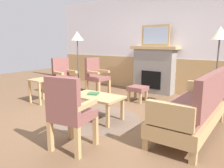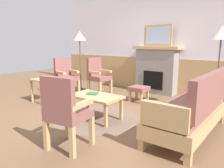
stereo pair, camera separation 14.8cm
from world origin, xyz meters
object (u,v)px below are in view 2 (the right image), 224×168
object	(u,v)px
armchair_front_left	(65,110)
floor_lamp_by_couch	(221,39)
footstool	(139,90)
armchair_by_window_left	(66,75)
book_on_table	(93,93)
couch	(192,110)
coffee_table	(95,98)
armchair_near_fireplace	(98,74)
side_table	(43,84)
fireplace	(156,69)
framed_picture	(158,35)
floor_lamp_by_chairs	(80,40)

from	to	relation	value
armchair_front_left	floor_lamp_by_couch	world-z (taller)	floor_lamp_by_couch
footstool	armchair_by_window_left	distance (m)	2.00
book_on_table	armchair_front_left	world-z (taller)	armchair_front_left
couch	floor_lamp_by_couch	distance (m)	1.72
coffee_table	armchair_near_fireplace	distance (m)	1.91
couch	armchair_front_left	world-z (taller)	same
floor_lamp_by_couch	book_on_table	bearing A→B (deg)	-137.29
armchair_by_window_left	side_table	world-z (taller)	armchair_by_window_left
coffee_table	armchair_by_window_left	size ratio (longest dim) A/B	0.98
floor_lamp_by_couch	couch	bearing A→B (deg)	-91.63
footstool	armchair_front_left	size ratio (longest dim) A/B	0.41
armchair_by_window_left	side_table	size ratio (longest dim) A/B	1.78
fireplace	floor_lamp_by_couch	world-z (taller)	floor_lamp_by_couch
fireplace	framed_picture	distance (m)	0.91
side_table	footstool	bearing A→B (deg)	37.79
armchair_front_left	floor_lamp_by_chairs	size ratio (longest dim) A/B	0.58
floor_lamp_by_couch	footstool	bearing A→B (deg)	-174.49
footstool	floor_lamp_by_chairs	bearing A→B (deg)	179.09
armchair_near_fireplace	side_table	bearing A→B (deg)	-111.81
fireplace	armchair_near_fireplace	xyz separation A→B (m)	(-1.15, -1.12, -0.11)
fireplace	floor_lamp_by_chairs	world-z (taller)	floor_lamp_by_chairs
couch	footstool	bearing A→B (deg)	143.26
book_on_table	floor_lamp_by_chairs	xyz separation A→B (m)	(-1.84, 1.50, 1.00)
framed_picture	floor_lamp_by_couch	world-z (taller)	framed_picture
couch	armchair_by_window_left	bearing A→B (deg)	170.13
book_on_table	couch	bearing A→B (deg)	9.01
floor_lamp_by_chairs	book_on_table	bearing A→B (deg)	-39.23
coffee_table	armchair_front_left	size ratio (longest dim) A/B	0.98
fireplace	book_on_table	bearing A→B (deg)	-90.62
book_on_table	coffee_table	bearing A→B (deg)	-19.79
fireplace	footstool	size ratio (longest dim) A/B	3.25
armchair_by_window_left	footstool	bearing A→B (deg)	17.25
couch	coffee_table	world-z (taller)	couch
footstool	framed_picture	bearing A→B (deg)	95.04
armchair_front_left	fireplace	bearing A→B (deg)	98.50
framed_picture	footstool	bearing A→B (deg)	-84.96
fireplace	floor_lamp_by_chairs	size ratio (longest dim) A/B	0.77
fireplace	floor_lamp_by_couch	distance (m)	2.12
coffee_table	book_on_table	xyz separation A→B (m)	(-0.10, 0.04, 0.07)
book_on_table	armchair_by_window_left	world-z (taller)	armchair_by_window_left
armchair_by_window_left	floor_lamp_by_couch	size ratio (longest dim) A/B	0.58
couch	side_table	size ratio (longest dim) A/B	3.27
couch	coffee_table	xyz separation A→B (m)	(-1.63, -0.31, -0.01)
couch	book_on_table	size ratio (longest dim) A/B	9.64
couch	armchair_front_left	bearing A→B (deg)	-128.81
framed_picture	couch	bearing A→B (deg)	-53.27
fireplace	side_table	bearing A→B (deg)	-124.44
fireplace	footstool	world-z (taller)	fireplace
armchair_near_fireplace	floor_lamp_by_couch	xyz separation A→B (m)	(2.89, 0.20, 0.91)
framed_picture	armchair_by_window_left	size ratio (longest dim) A/B	0.82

